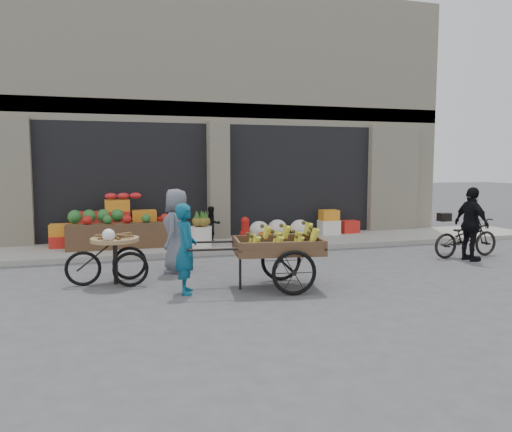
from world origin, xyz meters
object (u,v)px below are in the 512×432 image
object	(u,v)px
seated_person	(212,224)
banana_cart	(275,244)
bicycle	(466,238)
cyclist	(472,224)
tricycle_cart	(115,253)
vendor_woman	(186,249)
fire_hydrant	(245,230)
vendor_grey	(177,231)
pineapple_bin	(201,237)
orange_bucket	(265,238)

from	to	relation	value
seated_person	banana_cart	bearing A→B (deg)	-98.15
bicycle	cyclist	size ratio (longest dim) A/B	1.05
bicycle	seated_person	bearing A→B (deg)	57.81
tricycle_cart	bicycle	distance (m)	7.78
seated_person	vendor_woman	bearing A→B (deg)	-117.24
banana_cart	tricycle_cart	size ratio (longest dim) A/B	1.85
fire_hydrant	vendor_woman	distance (m)	4.29
banana_cart	vendor_grey	world-z (taller)	vendor_grey
pineapple_bin	fire_hydrant	distance (m)	1.11
fire_hydrant	vendor_grey	xyz separation A→B (m)	(-1.98, -2.07, 0.32)
pineapple_bin	orange_bucket	size ratio (longest dim) A/B	1.62
pineapple_bin	vendor_grey	distance (m)	2.34
tricycle_cart	orange_bucket	bearing A→B (deg)	37.37
seated_person	pineapple_bin	bearing A→B (deg)	-133.69
cyclist	tricycle_cart	bearing A→B (deg)	87.42
tricycle_cart	seated_person	bearing A→B (deg)	55.00
bicycle	vendor_woman	bearing A→B (deg)	99.25
banana_cart	vendor_grey	xyz separation A→B (m)	(-1.43, 1.78, 0.06)
vendor_woman	pineapple_bin	bearing A→B (deg)	-7.31
pineapple_bin	seated_person	size ratio (longest dim) A/B	0.56
vendor_grey	cyclist	size ratio (longest dim) A/B	1.01
pineapple_bin	tricycle_cart	size ratio (longest dim) A/B	0.36
seated_person	orange_bucket	bearing A→B (deg)	-40.26
banana_cart	bicycle	distance (m)	5.36
banana_cart	vendor_woman	bearing A→B (deg)	-175.84
orange_bucket	tricycle_cart	distance (m)	4.57
orange_bucket	seated_person	bearing A→B (deg)	149.74
orange_bucket	cyclist	world-z (taller)	cyclist
fire_hydrant	vendor_woman	xyz separation A→B (m)	(-2.07, -3.75, 0.24)
orange_bucket	vendor_grey	world-z (taller)	vendor_grey
orange_bucket	tricycle_cart	world-z (taller)	tricycle_cart
banana_cart	bicycle	size ratio (longest dim) A/B	1.54
fire_hydrant	cyclist	world-z (taller)	cyclist
seated_person	vendor_woman	world-z (taller)	vendor_woman
vendor_grey	bicycle	distance (m)	6.59
pineapple_bin	seated_person	distance (m)	0.75
banana_cart	bicycle	world-z (taller)	banana_cart
banana_cart	vendor_woman	size ratio (longest dim) A/B	1.77
fire_hydrant	tricycle_cart	bearing A→B (deg)	-139.11
bicycle	pineapple_bin	bearing A→B (deg)	64.48
vendor_woman	fire_hydrant	bearing A→B (deg)	-21.90
pineapple_bin	cyclist	distance (m)	6.21
bicycle	cyclist	world-z (taller)	cyclist
banana_cart	vendor_woman	distance (m)	1.52
vendor_woman	cyclist	distance (m)	6.53
fire_hydrant	cyclist	xyz separation A→B (m)	(4.39, -2.81, 0.31)
fire_hydrant	orange_bucket	world-z (taller)	fire_hydrant
orange_bucket	banana_cart	bearing A→B (deg)	-105.48
banana_cart	vendor_grey	bearing A→B (deg)	136.78
bicycle	tricycle_cart	bearing A→B (deg)	90.37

